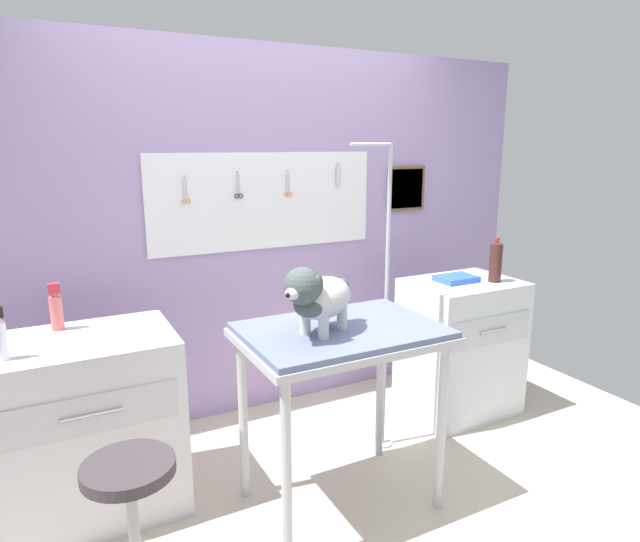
% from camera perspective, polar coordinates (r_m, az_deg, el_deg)
% --- Properties ---
extents(ground, '(4.40, 4.00, 0.04)m').
position_cam_1_polar(ground, '(2.86, 4.70, -24.07)').
color(ground, '#C1B5A0').
extents(rear_wall_panel, '(4.00, 0.09, 2.30)m').
position_cam_1_polar(rear_wall_panel, '(3.47, -6.15, 3.89)').
color(rear_wall_panel, '#9F88BA').
rests_on(rear_wall_panel, ground).
extents(grooming_table, '(0.91, 0.63, 0.90)m').
position_cam_1_polar(grooming_table, '(2.52, 2.24, -8.08)').
color(grooming_table, '#B7B7BC').
rests_on(grooming_table, ground).
extents(grooming_arm, '(0.29, 0.11, 1.72)m').
position_cam_1_polar(grooming_arm, '(3.03, 6.79, -4.36)').
color(grooming_arm, '#B7B7BC').
rests_on(grooming_arm, ground).
extents(dog, '(0.43, 0.33, 0.32)m').
position_cam_1_polar(dog, '(2.34, -0.25, -2.70)').
color(dog, silver).
rests_on(dog, grooming_table).
extents(counter_left, '(0.80, 0.58, 0.86)m').
position_cam_1_polar(counter_left, '(2.84, -22.99, -14.69)').
color(counter_left, silver).
rests_on(counter_left, ground).
extents(cabinet_right, '(0.68, 0.54, 0.87)m').
position_cam_1_polar(cabinet_right, '(3.65, 14.46, -7.69)').
color(cabinet_right, silver).
rests_on(cabinet_right, ground).
extents(stool, '(0.32, 0.32, 0.63)m').
position_cam_1_polar(stool, '(2.18, -19.23, -21.12)').
color(stool, '#9E9EA3').
rests_on(stool, ground).
extents(detangler_spray, '(0.06, 0.06, 0.22)m').
position_cam_1_polar(detangler_spray, '(2.82, -25.90, -3.70)').
color(detangler_spray, '#D56564').
rests_on(detangler_spray, counter_left).
extents(spray_bottle_tall, '(0.05, 0.05, 0.22)m').
position_cam_1_polar(spray_bottle_tall, '(2.54, -30.50, -6.01)').
color(spray_bottle_tall, white).
rests_on(spray_bottle_tall, counter_left).
extents(soda_bottle, '(0.08, 0.08, 0.28)m').
position_cam_1_polar(soda_bottle, '(3.54, 17.93, 0.97)').
color(soda_bottle, '#40211B').
rests_on(soda_bottle, cabinet_right).
extents(supply_tray, '(0.24, 0.18, 0.04)m').
position_cam_1_polar(supply_tray, '(3.50, 14.08, -0.79)').
color(supply_tray, blue).
rests_on(supply_tray, cabinet_right).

